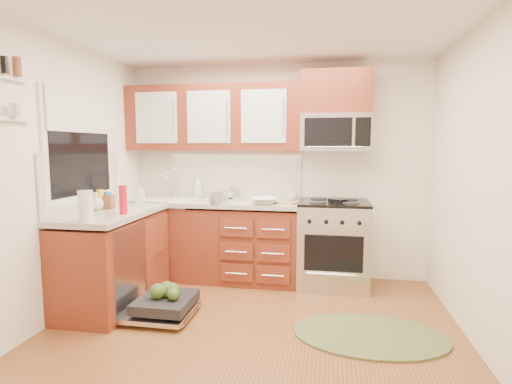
% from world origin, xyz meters
% --- Properties ---
extents(floor, '(3.50, 3.50, 0.00)m').
position_xyz_m(floor, '(0.00, 0.00, 0.00)').
color(floor, brown).
rests_on(floor, ground).
extents(ceiling, '(3.50, 3.50, 0.00)m').
position_xyz_m(ceiling, '(0.00, 0.00, 2.50)').
color(ceiling, white).
rests_on(ceiling, ground).
extents(wall_back, '(3.50, 0.04, 2.50)m').
position_xyz_m(wall_back, '(0.00, 1.75, 1.25)').
color(wall_back, white).
rests_on(wall_back, ground).
extents(wall_front, '(3.50, 0.04, 2.50)m').
position_xyz_m(wall_front, '(0.00, -1.75, 1.25)').
color(wall_front, white).
rests_on(wall_front, ground).
extents(wall_left, '(0.04, 3.50, 2.50)m').
position_xyz_m(wall_left, '(-1.75, 0.00, 1.25)').
color(wall_left, white).
rests_on(wall_left, ground).
extents(wall_right, '(0.04, 3.50, 2.50)m').
position_xyz_m(wall_right, '(1.75, 0.00, 1.25)').
color(wall_right, white).
rests_on(wall_right, ground).
extents(base_cabinet_back, '(2.05, 0.60, 0.85)m').
position_xyz_m(base_cabinet_back, '(-0.73, 1.45, 0.42)').
color(base_cabinet_back, maroon).
rests_on(base_cabinet_back, ground).
extents(base_cabinet_left, '(0.60, 1.25, 0.85)m').
position_xyz_m(base_cabinet_left, '(-1.45, 0.52, 0.42)').
color(base_cabinet_left, maroon).
rests_on(base_cabinet_left, ground).
extents(countertop_back, '(2.07, 0.64, 0.05)m').
position_xyz_m(countertop_back, '(-0.72, 1.44, 0.90)').
color(countertop_back, '#ADA99E').
rests_on(countertop_back, base_cabinet_back).
extents(countertop_left, '(0.64, 1.27, 0.05)m').
position_xyz_m(countertop_left, '(-1.44, 0.53, 0.90)').
color(countertop_left, '#ADA99E').
rests_on(countertop_left, base_cabinet_left).
extents(backsplash_back, '(2.05, 0.02, 0.57)m').
position_xyz_m(backsplash_back, '(-0.73, 1.74, 1.21)').
color(backsplash_back, beige).
rests_on(backsplash_back, ground).
extents(backsplash_left, '(0.02, 1.25, 0.57)m').
position_xyz_m(backsplash_left, '(-1.74, 0.52, 1.21)').
color(backsplash_left, beige).
rests_on(backsplash_left, ground).
extents(upper_cabinets, '(2.05, 0.35, 0.75)m').
position_xyz_m(upper_cabinets, '(-0.73, 1.57, 1.88)').
color(upper_cabinets, maroon).
rests_on(upper_cabinets, ground).
extents(cabinet_over_mw, '(0.76, 0.35, 0.47)m').
position_xyz_m(cabinet_over_mw, '(0.68, 1.57, 2.13)').
color(cabinet_over_mw, maroon).
rests_on(cabinet_over_mw, ground).
extents(range, '(0.76, 0.64, 0.95)m').
position_xyz_m(range, '(0.68, 1.43, 0.47)').
color(range, silver).
rests_on(range, ground).
extents(microwave, '(0.76, 0.38, 0.40)m').
position_xyz_m(microwave, '(0.68, 1.55, 1.70)').
color(microwave, silver).
rests_on(microwave, ground).
extents(sink, '(0.62, 0.50, 0.26)m').
position_xyz_m(sink, '(-1.25, 1.42, 0.80)').
color(sink, white).
rests_on(sink, ground).
extents(dishwasher, '(0.70, 0.60, 0.20)m').
position_xyz_m(dishwasher, '(-0.86, 0.30, 0.10)').
color(dishwasher, silver).
rests_on(dishwasher, ground).
extents(window, '(0.03, 1.05, 1.05)m').
position_xyz_m(window, '(-1.74, 0.50, 1.55)').
color(window, white).
rests_on(window, ground).
extents(window_blind, '(0.02, 0.96, 0.40)m').
position_xyz_m(window_blind, '(-1.71, 0.50, 1.88)').
color(window_blind, white).
rests_on(window_blind, ground).
extents(shelf_upper, '(0.04, 0.40, 0.03)m').
position_xyz_m(shelf_upper, '(-1.72, -0.35, 2.05)').
color(shelf_upper, white).
rests_on(shelf_upper, ground).
extents(shelf_lower, '(0.04, 0.40, 0.03)m').
position_xyz_m(shelf_lower, '(-1.72, -0.35, 1.75)').
color(shelf_lower, white).
rests_on(shelf_lower, ground).
extents(rug, '(1.41, 1.08, 0.02)m').
position_xyz_m(rug, '(0.97, 0.25, 0.01)').
color(rug, '#5E683B').
rests_on(rug, ground).
extents(skillet, '(0.29, 0.29, 0.04)m').
position_xyz_m(skillet, '(0.72, 1.39, 0.97)').
color(skillet, black).
rests_on(skillet, range).
extents(stock_pot, '(0.29, 0.29, 0.13)m').
position_xyz_m(stock_pot, '(-0.58, 1.22, 0.99)').
color(stock_pot, silver).
rests_on(stock_pot, countertop_back).
extents(cutting_board, '(0.28, 0.24, 0.02)m').
position_xyz_m(cutting_board, '(0.16, 1.35, 0.93)').
color(cutting_board, '#AB7E4E').
rests_on(cutting_board, countertop_back).
extents(canister, '(0.11, 0.11, 0.14)m').
position_xyz_m(canister, '(-0.50, 1.65, 1.00)').
color(canister, silver).
rests_on(canister, countertop_back).
extents(paper_towel_roll, '(0.16, 0.16, 0.26)m').
position_xyz_m(paper_towel_roll, '(-1.36, -0.02, 1.06)').
color(paper_towel_roll, white).
rests_on(paper_towel_roll, countertop_left).
extents(mustard_bottle, '(0.07, 0.07, 0.20)m').
position_xyz_m(mustard_bottle, '(-1.62, 0.62, 1.02)').
color(mustard_bottle, yellow).
rests_on(mustard_bottle, countertop_left).
extents(red_bottle, '(0.08, 0.08, 0.27)m').
position_xyz_m(red_bottle, '(-1.25, 0.39, 1.06)').
color(red_bottle, red).
rests_on(red_bottle, countertop_left).
extents(wooden_box, '(0.15, 0.11, 0.14)m').
position_xyz_m(wooden_box, '(-1.58, 0.66, 0.99)').
color(wooden_box, brown).
rests_on(wooden_box, countertop_left).
extents(blue_carton, '(0.12, 0.10, 0.16)m').
position_xyz_m(blue_carton, '(-1.60, 0.69, 1.01)').
color(blue_carton, blue).
rests_on(blue_carton, countertop_left).
extents(bowl_a, '(0.37, 0.37, 0.07)m').
position_xyz_m(bowl_a, '(-0.07, 1.25, 0.96)').
color(bowl_a, '#999999').
rests_on(bowl_a, countertop_back).
extents(bowl_b, '(0.32, 0.32, 0.08)m').
position_xyz_m(bowl_b, '(-0.63, 1.60, 0.97)').
color(bowl_b, '#999999').
rests_on(bowl_b, countertop_back).
extents(cup, '(0.13, 0.13, 0.09)m').
position_xyz_m(cup, '(0.20, 1.63, 0.97)').
color(cup, '#999999').
rests_on(cup, countertop_back).
extents(soap_bottle_a, '(0.15, 0.15, 0.30)m').
position_xyz_m(soap_bottle_a, '(-0.96, 1.68, 1.08)').
color(soap_bottle_a, '#999999').
rests_on(soap_bottle_a, countertop_back).
extents(soap_bottle_b, '(0.12, 0.12, 0.22)m').
position_xyz_m(soap_bottle_b, '(-1.41, 1.05, 1.03)').
color(soap_bottle_b, '#999999').
rests_on(soap_bottle_b, countertop_left).
extents(soap_bottle_c, '(0.16, 0.16, 0.17)m').
position_xyz_m(soap_bottle_c, '(-1.62, 0.55, 1.01)').
color(soap_bottle_c, '#999999').
rests_on(soap_bottle_c, countertop_left).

